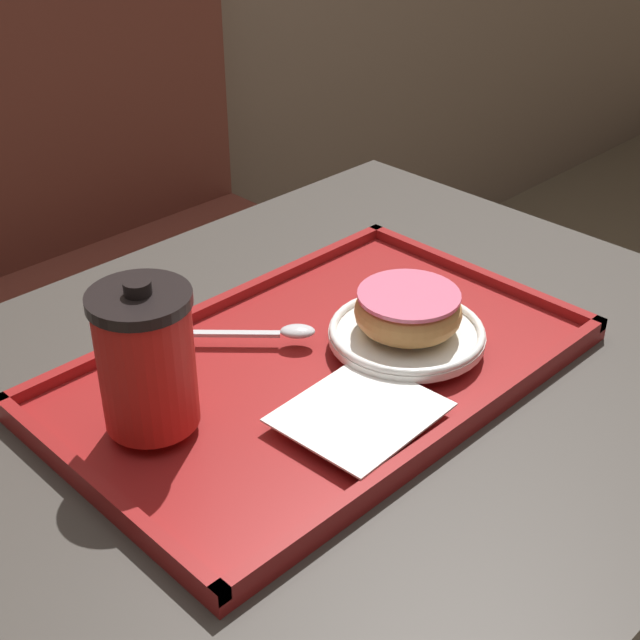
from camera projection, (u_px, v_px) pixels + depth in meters
The scene contains 8 objects.
booth_bench at pixel (25, 366), 1.66m from camera, with size 1.20×0.44×1.00m.
cafe_table at pixel (340, 506), 0.97m from camera, with size 0.88×0.72×0.76m.
serving_tray at pixel (320, 370), 0.87m from camera, with size 0.52×0.32×0.02m.
napkin_paper at pixel (360, 412), 0.78m from camera, with size 0.14×0.12×0.00m.
coffee_cup_front at pixel (146, 358), 0.74m from camera, with size 0.09×0.09×0.14m.
plate_with_chocolate_donut at pixel (407, 333), 0.88m from camera, with size 0.16×0.16×0.01m.
donut_chocolate_glazed at pixel (408, 310), 0.87m from camera, with size 0.11×0.11×0.04m.
spoon at pixel (274, 332), 0.89m from camera, with size 0.12×0.12×0.01m.
Camera 1 is at (-0.52, -0.50, 1.25)m, focal length 50.00 mm.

